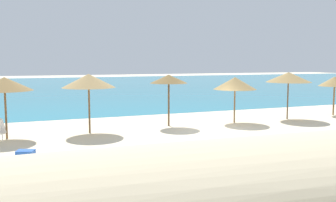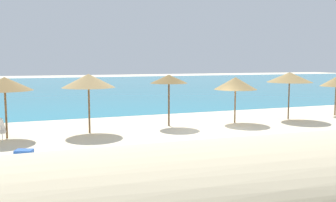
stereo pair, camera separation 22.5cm
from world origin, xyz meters
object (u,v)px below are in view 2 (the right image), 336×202
object	(u,v)px
beach_umbrella_4	(169,79)
beach_umbrella_6	(290,77)
cooler_box	(24,156)
beach_umbrella_7	(336,82)
beach_umbrella_3	(89,81)
beach_umbrella_5	(235,83)
beach_umbrella_2	(5,84)

from	to	relation	value
beach_umbrella_4	beach_umbrella_6	size ratio (longest dim) A/B	0.98
beach_umbrella_4	cooler_box	distance (m)	9.01
beach_umbrella_7	beach_umbrella_6	bearing A→B (deg)	-175.88
beach_umbrella_4	beach_umbrella_3	bearing A→B (deg)	-174.32
beach_umbrella_5	cooler_box	size ratio (longest dim) A/B	4.52
beach_umbrella_2	beach_umbrella_7	bearing A→B (deg)	0.63
beach_umbrella_3	beach_umbrella_5	world-z (taller)	beach_umbrella_3
beach_umbrella_2	beach_umbrella_7	world-z (taller)	beach_umbrella_2
beach_umbrella_5	beach_umbrella_6	world-z (taller)	beach_umbrella_6
beach_umbrella_5	beach_umbrella_7	xyz separation A→B (m)	(7.58, 0.25, -0.06)
beach_umbrella_3	beach_umbrella_6	size ratio (longest dim) A/B	1.01
beach_umbrella_4	cooler_box	world-z (taller)	beach_umbrella_4
beach_umbrella_4	beach_umbrella_5	distance (m)	3.85
beach_umbrella_3	beach_umbrella_5	size ratio (longest dim) A/B	1.11
beach_umbrella_3	beach_umbrella_5	bearing A→B (deg)	-0.02
beach_umbrella_7	cooler_box	bearing A→B (deg)	-165.96
beach_umbrella_5	beach_umbrella_4	bearing A→B (deg)	173.58
beach_umbrella_2	cooler_box	size ratio (longest dim) A/B	4.84
beach_umbrella_4	beach_umbrella_6	world-z (taller)	beach_umbrella_6
beach_umbrella_6	cooler_box	xyz separation A→B (m)	(-14.73, -4.38, -2.31)
beach_umbrella_2	beach_umbrella_4	xyz separation A→B (m)	(7.98, 0.39, 0.06)
beach_umbrella_4	beach_umbrella_6	distance (m)	7.50
beach_umbrella_2	beach_umbrella_4	bearing A→B (deg)	2.82
beach_umbrella_6	cooler_box	world-z (taller)	beach_umbrella_6
beach_umbrella_2	beach_umbrella_5	xyz separation A→B (m)	(11.80, -0.04, -0.22)
beach_umbrella_2	beach_umbrella_4	world-z (taller)	beach_umbrella_2
beach_umbrella_2	beach_umbrella_5	distance (m)	11.80
beach_umbrella_3	cooler_box	distance (m)	5.79
cooler_box	beach_umbrella_7	bearing A→B (deg)	14.04
beach_umbrella_4	beach_umbrella_5	size ratio (longest dim) A/B	1.07
beach_umbrella_7	cooler_box	world-z (taller)	beach_umbrella_7
beach_umbrella_4	beach_umbrella_6	bearing A→B (deg)	-3.52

